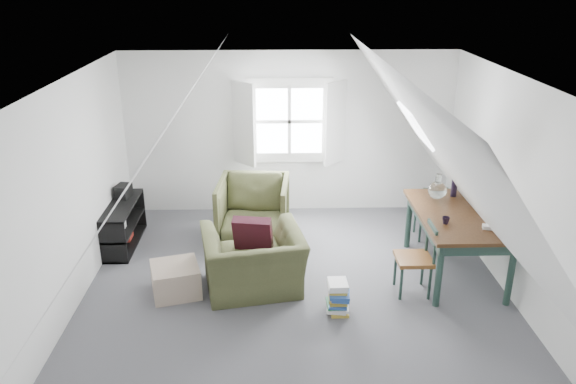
{
  "coord_description": "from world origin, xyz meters",
  "views": [
    {
      "loc": [
        -0.26,
        -5.55,
        3.57
      ],
      "look_at": [
        -0.08,
        0.6,
        1.14
      ],
      "focal_mm": 35.0,
      "sensor_mm": 36.0,
      "label": 1
    }
  ],
  "objects_px": {
    "armchair_far": "(254,239)",
    "media_shelf": "(121,227)",
    "dining_table": "(458,221)",
    "dining_chair_far": "(430,210)",
    "magazine_stack": "(338,297)",
    "armchair_near": "(254,289)",
    "ottoman": "(176,279)",
    "dining_chair_near": "(417,258)"
  },
  "relations": [
    {
      "from": "armchair_far",
      "to": "media_shelf",
      "type": "xyz_separation_m",
      "value": [
        -1.82,
        -0.15,
        0.27
      ]
    },
    {
      "from": "dining_table",
      "to": "dining_chair_far",
      "type": "height_order",
      "value": "dining_table"
    },
    {
      "from": "media_shelf",
      "to": "magazine_stack",
      "type": "relative_size",
      "value": 3.18
    },
    {
      "from": "armchair_far",
      "to": "media_shelf",
      "type": "height_order",
      "value": "media_shelf"
    },
    {
      "from": "dining_table",
      "to": "media_shelf",
      "type": "height_order",
      "value": "dining_table"
    },
    {
      "from": "armchair_near",
      "to": "ottoman",
      "type": "height_order",
      "value": "armchair_near"
    },
    {
      "from": "ottoman",
      "to": "dining_chair_far",
      "type": "distance_m",
      "value": 3.65
    },
    {
      "from": "ottoman",
      "to": "dining_table",
      "type": "distance_m",
      "value": 3.48
    },
    {
      "from": "armchair_far",
      "to": "media_shelf",
      "type": "relative_size",
      "value": 0.84
    },
    {
      "from": "dining_chair_near",
      "to": "dining_chair_far",
      "type": "bearing_deg",
      "value": 145.59
    },
    {
      "from": "armchair_near",
      "to": "dining_chair_near",
      "type": "distance_m",
      "value": 1.97
    },
    {
      "from": "armchair_near",
      "to": "dining_table",
      "type": "xyz_separation_m",
      "value": [
        2.5,
        0.32,
        0.72
      ]
    },
    {
      "from": "media_shelf",
      "to": "magazine_stack",
      "type": "height_order",
      "value": "media_shelf"
    },
    {
      "from": "dining_chair_far",
      "to": "media_shelf",
      "type": "bearing_deg",
      "value": -8.18
    },
    {
      "from": "armchair_near",
      "to": "armchair_far",
      "type": "xyz_separation_m",
      "value": [
        -0.03,
        1.36,
        0.0
      ]
    },
    {
      "from": "ottoman",
      "to": "media_shelf",
      "type": "relative_size",
      "value": 0.46
    },
    {
      "from": "armchair_near",
      "to": "dining_chair_far",
      "type": "relative_size",
      "value": 1.39
    },
    {
      "from": "armchair_far",
      "to": "dining_chair_far",
      "type": "bearing_deg",
      "value": 3.94
    },
    {
      "from": "dining_chair_far",
      "to": "dining_table",
      "type": "bearing_deg",
      "value": 82.57
    },
    {
      "from": "armchair_far",
      "to": "media_shelf",
      "type": "bearing_deg",
      "value": -170.57
    },
    {
      "from": "dining_table",
      "to": "magazine_stack",
      "type": "height_order",
      "value": "dining_table"
    },
    {
      "from": "media_shelf",
      "to": "armchair_near",
      "type": "bearing_deg",
      "value": -29.2
    },
    {
      "from": "ottoman",
      "to": "magazine_stack",
      "type": "bearing_deg",
      "value": -13.71
    },
    {
      "from": "armchair_near",
      "to": "dining_chair_far",
      "type": "xyz_separation_m",
      "value": [
        2.46,
        1.33,
        0.43
      ]
    },
    {
      "from": "armchair_near",
      "to": "magazine_stack",
      "type": "bearing_deg",
      "value": 141.28
    },
    {
      "from": "magazine_stack",
      "to": "dining_chair_far",
      "type": "bearing_deg",
      "value": 50.73
    },
    {
      "from": "dining_chair_near",
      "to": "magazine_stack",
      "type": "distance_m",
      "value": 1.07
    },
    {
      "from": "dining_table",
      "to": "magazine_stack",
      "type": "xyz_separation_m",
      "value": [
        -1.54,
        -0.83,
        -0.53
      ]
    },
    {
      "from": "armchair_far",
      "to": "dining_chair_far",
      "type": "distance_m",
      "value": 2.53
    },
    {
      "from": "armchair_near",
      "to": "armchair_far",
      "type": "bearing_deg",
      "value": -99.32
    },
    {
      "from": "armchair_far",
      "to": "dining_chair_near",
      "type": "bearing_deg",
      "value": -32.35
    },
    {
      "from": "armchair_far",
      "to": "dining_table",
      "type": "bearing_deg",
      "value": -17.56
    },
    {
      "from": "armchair_near",
      "to": "media_shelf",
      "type": "bearing_deg",
      "value": -44.0
    },
    {
      "from": "dining_table",
      "to": "dining_chair_near",
      "type": "xyz_separation_m",
      "value": [
        -0.59,
        -0.43,
        -0.26
      ]
    },
    {
      "from": "ottoman",
      "to": "media_shelf",
      "type": "distance_m",
      "value": 1.58
    },
    {
      "from": "armchair_near",
      "to": "ottoman",
      "type": "relative_size",
      "value": 2.13
    },
    {
      "from": "armchair_far",
      "to": "magazine_stack",
      "type": "xyz_separation_m",
      "value": [
        0.99,
        -1.87,
        0.19
      ]
    },
    {
      "from": "media_shelf",
      "to": "dining_chair_near",
      "type": "bearing_deg",
      "value": -15.33
    },
    {
      "from": "dining_chair_far",
      "to": "magazine_stack",
      "type": "bearing_deg",
      "value": 41.03
    },
    {
      "from": "dining_chair_far",
      "to": "media_shelf",
      "type": "height_order",
      "value": "dining_chair_far"
    },
    {
      "from": "armchair_near",
      "to": "dining_table",
      "type": "bearing_deg",
      "value": 176.58
    },
    {
      "from": "armchair_far",
      "to": "dining_chair_near",
      "type": "height_order",
      "value": "dining_chair_near"
    }
  ]
}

